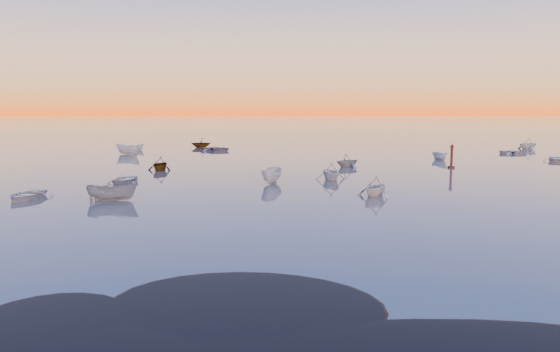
{
  "coord_description": "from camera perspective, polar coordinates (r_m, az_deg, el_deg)",
  "views": [
    {
      "loc": [
        -0.22,
        -17.85,
        7.14
      ],
      "look_at": [
        2.14,
        28.0,
        1.31
      ],
      "focal_mm": 35.0,
      "sensor_mm": 36.0,
      "label": 1
    }
  ],
  "objects": [
    {
      "name": "ground",
      "position": [
        118.07,
        -2.84,
        3.76
      ],
      "size": [
        600.0,
        600.0,
        0.0
      ],
      "primitive_type": "plane",
      "color": "#685F56",
      "rests_on": "ground"
    },
    {
      "name": "mud_lobes",
      "position": [
        18.3,
        -2.1,
        -15.69
      ],
      "size": [
        140.0,
        6.0,
        0.07
      ],
      "primitive_type": null,
      "color": "black",
      "rests_on": "ground"
    },
    {
      "name": "moored_fleet",
      "position": [
        71.21,
        -2.76,
        1.48
      ],
      "size": [
        124.0,
        58.0,
        1.2
      ],
      "primitive_type": null,
      "color": "white",
      "rests_on": "ground"
    },
    {
      "name": "boat_near_center",
      "position": [
        43.79,
        -17.1,
        -2.47
      ],
      "size": [
        1.79,
        3.95,
        1.35
      ],
      "primitive_type": "imported",
      "rotation": [
        0.0,
        0.0,
        1.61
      ],
      "color": "slate",
      "rests_on": "ground"
    },
    {
      "name": "boat_near_right",
      "position": [
        54.04,
        5.35,
        -0.38
      ],
      "size": [
        3.94,
        2.3,
        1.3
      ],
      "primitive_type": "imported",
      "rotation": [
        0.0,
        0.0,
        3.32
      ],
      "color": "white",
      "rests_on": "ground"
    },
    {
      "name": "channel_marker",
      "position": [
        67.16,
        17.49,
        1.81
      ],
      "size": [
        0.83,
        0.83,
        2.97
      ],
      "color": "#40120D",
      "rests_on": "ground"
    }
  ]
}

